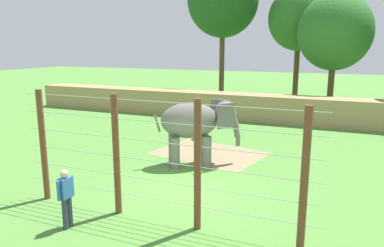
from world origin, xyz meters
TOP-DOWN VIEW (x-y plane):
  - ground_plane at (0.00, 0.00)m, footprint 120.00×120.00m
  - dirt_patch at (-0.88, 4.44)m, footprint 5.40×4.40m
  - embankment_wall at (0.00, 12.98)m, footprint 36.00×1.80m
  - elephant at (-0.82, 2.70)m, footprint 3.28×2.57m
  - enrichment_ball at (-2.21, 6.77)m, footprint 0.71×0.71m
  - cable_fence at (0.01, -2.45)m, footprint 9.01×0.20m
  - zookeeper at (-2.01, -3.77)m, footprint 0.25×0.59m
  - tree_left_of_centre at (0.92, 20.48)m, footprint 4.90×4.90m
  - tree_behind_wall at (-5.26, 19.62)m, footprint 5.96×5.96m
  - tree_right_of_centre at (3.77, 17.71)m, footprint 5.19×5.19m

SIDE VIEW (x-z plane):
  - ground_plane at x=0.00m, z-range 0.00..0.00m
  - dirt_patch at x=-0.88m, z-range 0.00..0.01m
  - enrichment_ball at x=-2.21m, z-range 0.00..0.71m
  - embankment_wall at x=0.00m, z-range 0.00..1.73m
  - zookeeper at x=-2.01m, z-range 0.09..1.76m
  - elephant at x=-0.82m, z-range 0.44..3.12m
  - cable_fence at x=0.01m, z-range 0.01..3.59m
  - tree_right_of_centre at x=3.77m, z-range 1.55..10.15m
  - tree_left_of_centre at x=0.92m, z-range 2.21..11.84m
  - tree_behind_wall at x=-5.26m, z-range 2.75..14.57m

